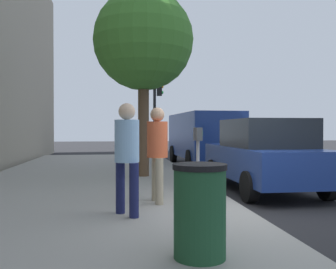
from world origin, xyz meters
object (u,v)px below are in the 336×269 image
object	(u,v)px
pedestrian_bystander	(127,149)
parking_meter	(198,147)
pedestrian_at_meter	(157,146)
traffic_signal	(157,104)
street_tree	(143,41)
trash_bin	(200,211)
parked_sedan_near	(263,155)
parked_van_far	(203,135)

from	to	relation	value
pedestrian_bystander	parking_meter	bearing A→B (deg)	9.66
pedestrian_bystander	pedestrian_at_meter	bearing A→B (deg)	26.55
parking_meter	traffic_signal	world-z (taller)	traffic_signal
pedestrian_at_meter	traffic_signal	world-z (taller)	traffic_signal
street_tree	trash_bin	bearing A→B (deg)	-179.11
pedestrian_at_meter	parking_meter	bearing A→B (deg)	15.78
pedestrian_at_meter	traffic_signal	distance (m)	8.73
parked_sedan_near	parked_van_far	bearing A→B (deg)	0.00
parked_sedan_near	traffic_signal	bearing A→B (deg)	16.05
pedestrian_at_meter	street_tree	size ratio (longest dim) A/B	0.33
parking_meter	parked_sedan_near	size ratio (longest dim) A/B	0.32
parking_meter	street_tree	world-z (taller)	street_tree
parked_sedan_near	trash_bin	bearing A→B (deg)	151.06
pedestrian_at_meter	parked_van_far	distance (m)	8.90
parking_meter	parked_van_far	size ratio (longest dim) A/B	0.27
pedestrian_at_meter	pedestrian_bystander	bearing A→B (deg)	-125.60
parked_sedan_near	parked_van_far	xyz separation A→B (m)	(6.59, 0.00, 0.36)
parking_meter	parked_sedan_near	xyz separation A→B (m)	(1.54, -2.00, -0.27)
pedestrian_bystander	street_tree	size ratio (longest dim) A/B	0.33
pedestrian_bystander	parked_van_far	size ratio (longest dim) A/B	0.34
pedestrian_bystander	parked_van_far	world-z (taller)	parked_van_far
pedestrian_bystander	street_tree	world-z (taller)	street_tree
pedestrian_at_meter	parked_van_far	xyz separation A→B (m)	(8.44, -2.84, 0.05)
pedestrian_bystander	trash_bin	bearing A→B (deg)	-103.06
pedestrian_at_meter	parked_van_far	size ratio (longest dim) A/B	0.34
pedestrian_at_meter	pedestrian_bystander	distance (m)	1.15
street_tree	traffic_signal	size ratio (longest dim) A/B	1.51
parking_meter	traffic_signal	size ratio (longest dim) A/B	0.39
traffic_signal	trash_bin	world-z (taller)	traffic_signal
street_tree	parked_sedan_near	bearing A→B (deg)	-126.91
pedestrian_at_meter	parked_sedan_near	world-z (taller)	pedestrian_at_meter
pedestrian_bystander	parked_sedan_near	bearing A→B (deg)	7.24
traffic_signal	pedestrian_at_meter	bearing A→B (deg)	173.95
pedestrian_bystander	trash_bin	distance (m)	2.26
parked_van_far	street_tree	distance (m)	6.00
pedestrian_at_meter	pedestrian_bystander	world-z (taller)	pedestrian_bystander
traffic_signal	street_tree	bearing A→B (deg)	169.07
parking_meter	street_tree	xyz separation A→B (m)	(3.66, 0.82, 2.93)
parking_meter	trash_bin	size ratio (longest dim) A/B	1.40
trash_bin	street_tree	bearing A→B (deg)	0.89
pedestrian_bystander	traffic_signal	size ratio (longest dim) A/B	0.50
parking_meter	trash_bin	distance (m)	3.48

